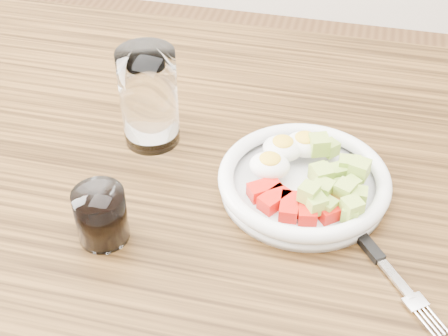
# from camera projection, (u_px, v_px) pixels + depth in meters

# --- Properties ---
(dining_table) EXTENTS (1.50, 0.90, 0.77)m
(dining_table) POSITION_uv_depth(u_px,v_px,m) (229.00, 243.00, 0.88)
(dining_table) COLOR brown
(dining_table) RESTS_ON ground
(bowl) EXTENTS (0.22, 0.22, 0.06)m
(bowl) POSITION_uv_depth(u_px,v_px,m) (304.00, 179.00, 0.80)
(bowl) COLOR white
(bowl) RESTS_ON dining_table
(fork) EXTENTS (0.14, 0.18, 0.01)m
(fork) POSITION_uv_depth(u_px,v_px,m) (370.00, 248.00, 0.73)
(fork) COLOR black
(fork) RESTS_ON dining_table
(water_glass) EXTENTS (0.08, 0.08, 0.14)m
(water_glass) POSITION_uv_depth(u_px,v_px,m) (149.00, 98.00, 0.85)
(water_glass) COLOR white
(water_glass) RESTS_ON dining_table
(coffee_glass) EXTENTS (0.06, 0.06, 0.07)m
(coffee_glass) POSITION_uv_depth(u_px,v_px,m) (101.00, 216.00, 0.73)
(coffee_glass) COLOR white
(coffee_glass) RESTS_ON dining_table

